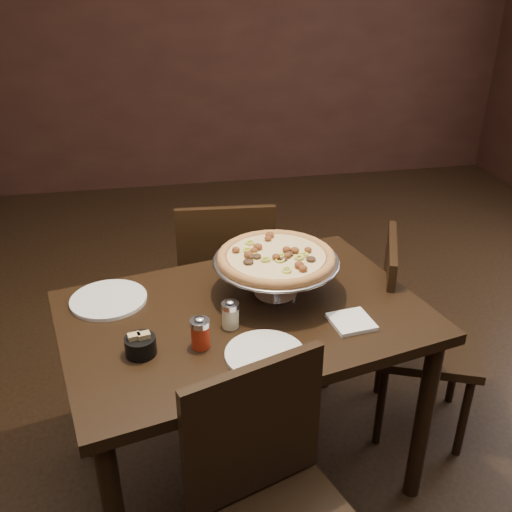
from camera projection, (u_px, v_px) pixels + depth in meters
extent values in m
cube|color=black|center=(242.00, 490.00, 2.23)|extent=(6.00, 7.00, 0.02)
cube|color=black|center=(168.00, 22.00, 4.65)|extent=(6.00, 0.02, 2.80)
cube|color=black|center=(245.00, 317.00, 1.96)|extent=(1.37, 1.06, 0.04)
cylinder|color=black|center=(423.00, 421.00, 2.05)|extent=(0.06, 0.06, 0.72)
cylinder|color=black|center=(82.00, 384.00, 2.23)|extent=(0.06, 0.06, 0.72)
cylinder|color=black|center=(327.00, 322.00, 2.61)|extent=(0.06, 0.06, 0.72)
cylinder|color=silver|center=(275.00, 294.00, 2.05)|extent=(0.15, 0.15, 0.01)
cylinder|color=silver|center=(276.00, 278.00, 2.02)|extent=(0.03, 0.03, 0.12)
cylinder|color=silver|center=(276.00, 262.00, 1.99)|extent=(0.11, 0.11, 0.01)
cylinder|color=#A4A4A9|center=(276.00, 261.00, 1.99)|extent=(0.44, 0.44, 0.01)
torus|color=#A4A4A9|center=(276.00, 260.00, 1.99)|extent=(0.45, 0.45, 0.01)
cylinder|color=brown|center=(276.00, 258.00, 1.99)|extent=(0.40, 0.40, 0.01)
torus|color=brown|center=(276.00, 257.00, 1.98)|extent=(0.42, 0.42, 0.03)
cylinder|color=#E8C87F|center=(276.00, 256.00, 1.98)|extent=(0.34, 0.34, 0.01)
cylinder|color=beige|center=(231.00, 317.00, 1.86)|extent=(0.05, 0.05, 0.07)
cylinder|color=silver|center=(230.00, 306.00, 1.84)|extent=(0.06, 0.06, 0.02)
ellipsoid|color=silver|center=(230.00, 302.00, 1.83)|extent=(0.03, 0.03, 0.01)
cylinder|color=#9B230E|center=(201.00, 336.00, 1.76)|extent=(0.06, 0.06, 0.08)
cylinder|color=silver|center=(200.00, 323.00, 1.74)|extent=(0.06, 0.06, 0.02)
ellipsoid|color=silver|center=(200.00, 319.00, 1.73)|extent=(0.03, 0.03, 0.01)
cylinder|color=black|center=(141.00, 346.00, 1.73)|extent=(0.10, 0.10, 0.06)
cube|color=tan|center=(135.00, 343.00, 1.72)|extent=(0.04, 0.03, 0.06)
cube|color=tan|center=(144.00, 342.00, 1.73)|extent=(0.04, 0.03, 0.06)
cube|color=white|center=(351.00, 322.00, 1.89)|extent=(0.15, 0.15, 0.01)
cylinder|color=white|center=(109.00, 299.00, 2.01)|extent=(0.27, 0.27, 0.01)
cylinder|color=white|center=(265.00, 354.00, 1.73)|extent=(0.25, 0.25, 0.01)
cone|color=silver|center=(298.00, 261.00, 1.98)|extent=(0.16, 0.16, 0.00)
cylinder|color=black|center=(298.00, 261.00, 1.97)|extent=(0.12, 0.08, 0.02)
cube|color=black|center=(225.00, 283.00, 2.78)|extent=(0.46, 0.46, 0.04)
cube|color=black|center=(226.00, 255.00, 2.49)|extent=(0.43, 0.07, 0.45)
cylinder|color=black|center=(257.00, 303.00, 3.05)|extent=(0.04, 0.04, 0.42)
cylinder|color=black|center=(192.00, 306.00, 3.02)|extent=(0.04, 0.04, 0.42)
cylinder|color=black|center=(264.00, 340.00, 2.74)|extent=(0.04, 0.04, 0.42)
cylinder|color=black|center=(192.00, 345.00, 2.71)|extent=(0.04, 0.04, 0.42)
cube|color=black|center=(254.00, 431.00, 1.56)|extent=(0.41, 0.17, 0.44)
cube|color=black|center=(426.00, 344.00, 2.37)|extent=(0.53, 0.53, 0.04)
cube|color=black|center=(387.00, 289.00, 2.29)|extent=(0.18, 0.39, 0.43)
cylinder|color=black|center=(464.00, 417.00, 2.30)|extent=(0.03, 0.03, 0.40)
cylinder|color=black|center=(455.00, 366.00, 2.58)|extent=(0.03, 0.03, 0.40)
cylinder|color=black|center=(381.00, 406.00, 2.35)|extent=(0.03, 0.03, 0.40)
cylinder|color=black|center=(381.00, 358.00, 2.64)|extent=(0.03, 0.03, 0.40)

